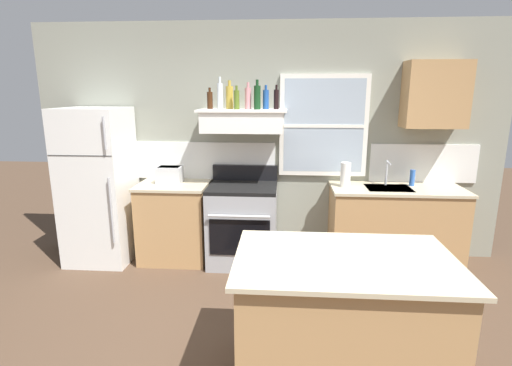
# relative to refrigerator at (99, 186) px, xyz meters

# --- Properties ---
(back_wall) EXTENTS (5.40, 0.11, 2.70)m
(back_wall) POSITION_rel_refrigerator_xyz_m (1.93, 0.39, 0.47)
(back_wall) COLOR gray
(back_wall) RESTS_ON ground_plane
(refrigerator) EXTENTS (0.70, 0.72, 1.76)m
(refrigerator) POSITION_rel_refrigerator_xyz_m (0.00, 0.00, 0.00)
(refrigerator) COLOR white
(refrigerator) RESTS_ON ground_plane
(counter_left_of_stove) EXTENTS (0.79, 0.63, 0.91)m
(counter_left_of_stove) POSITION_rel_refrigerator_xyz_m (0.85, 0.06, -0.42)
(counter_left_of_stove) COLOR tan
(counter_left_of_stove) RESTS_ON ground_plane
(toaster) EXTENTS (0.30, 0.20, 0.19)m
(toaster) POSITION_rel_refrigerator_xyz_m (0.80, 0.10, 0.13)
(toaster) COLOR silver
(toaster) RESTS_ON counter_left_of_stove
(stove_range) EXTENTS (0.76, 0.69, 1.09)m
(stove_range) POSITION_rel_refrigerator_xyz_m (1.65, 0.02, -0.42)
(stove_range) COLOR #9EA0A5
(stove_range) RESTS_ON ground_plane
(range_hood_shelf) EXTENTS (0.96, 0.52, 0.24)m
(range_hood_shelf) POSITION_rel_refrigerator_xyz_m (1.65, 0.12, 0.74)
(range_hood_shelf) COLOR white
(bottle_brown_stout) EXTENTS (0.06, 0.06, 0.23)m
(bottle_brown_stout) POSITION_rel_refrigerator_xyz_m (1.28, 0.15, 0.96)
(bottle_brown_stout) COLOR #381E0F
(bottle_brown_stout) RESTS_ON range_hood_shelf
(bottle_clear_tall) EXTENTS (0.06, 0.06, 0.34)m
(bottle_clear_tall) POSITION_rel_refrigerator_xyz_m (1.40, 0.13, 1.01)
(bottle_clear_tall) COLOR silver
(bottle_clear_tall) RESTS_ON range_hood_shelf
(bottle_champagne_gold_foil) EXTENTS (0.08, 0.08, 0.31)m
(bottle_champagne_gold_foil) POSITION_rel_refrigerator_xyz_m (1.50, 0.17, 0.99)
(bottle_champagne_gold_foil) COLOR #B29333
(bottle_champagne_gold_foil) RESTS_ON range_hood_shelf
(bottle_olive_oil_square) EXTENTS (0.06, 0.06, 0.25)m
(bottle_olive_oil_square) POSITION_rel_refrigerator_xyz_m (1.59, 0.07, 0.97)
(bottle_olive_oil_square) COLOR #4C601E
(bottle_olive_oil_square) RESTS_ON range_hood_shelf
(bottle_rose_pink) EXTENTS (0.07, 0.07, 0.28)m
(bottle_rose_pink) POSITION_rel_refrigerator_xyz_m (1.71, 0.12, 0.98)
(bottle_rose_pink) COLOR #C67F84
(bottle_rose_pink) RESTS_ON range_hood_shelf
(bottle_dark_green_wine) EXTENTS (0.07, 0.07, 0.31)m
(bottle_dark_green_wine) POSITION_rel_refrigerator_xyz_m (1.81, 0.07, 1.00)
(bottle_dark_green_wine) COLOR #143819
(bottle_dark_green_wine) RESTS_ON range_hood_shelf
(bottle_blue_liqueur) EXTENTS (0.07, 0.07, 0.26)m
(bottle_blue_liqueur) POSITION_rel_refrigerator_xyz_m (1.90, 0.13, 0.97)
(bottle_blue_liqueur) COLOR #1E478C
(bottle_blue_liqueur) RESTS_ON range_hood_shelf
(bottle_balsamic_dark) EXTENTS (0.06, 0.06, 0.26)m
(bottle_balsamic_dark) POSITION_rel_refrigerator_xyz_m (2.01, 0.13, 0.97)
(bottle_balsamic_dark) COLOR black
(bottle_balsamic_dark) RESTS_ON range_hood_shelf
(counter_right_with_sink) EXTENTS (1.43, 0.63, 0.91)m
(counter_right_with_sink) POSITION_rel_refrigerator_xyz_m (3.35, 0.06, -0.42)
(counter_right_with_sink) COLOR tan
(counter_right_with_sink) RESTS_ON ground_plane
(sink_faucet) EXTENTS (0.03, 0.17, 0.28)m
(sink_faucet) POSITION_rel_refrigerator_xyz_m (3.25, 0.16, 0.20)
(sink_faucet) COLOR silver
(sink_faucet) RESTS_ON counter_right_with_sink
(paper_towel_roll) EXTENTS (0.11, 0.11, 0.27)m
(paper_towel_roll) POSITION_rel_refrigerator_xyz_m (2.78, 0.06, 0.16)
(paper_towel_roll) COLOR white
(paper_towel_roll) RESTS_ON counter_right_with_sink
(dish_soap_bottle) EXTENTS (0.06, 0.06, 0.18)m
(dish_soap_bottle) POSITION_rel_refrigerator_xyz_m (3.53, 0.16, 0.12)
(dish_soap_bottle) COLOR blue
(dish_soap_bottle) RESTS_ON counter_right_with_sink
(kitchen_island) EXTENTS (1.40, 0.90, 0.91)m
(kitchen_island) POSITION_rel_refrigerator_xyz_m (2.51, -1.85, -0.42)
(kitchen_island) COLOR tan
(kitchen_island) RESTS_ON ground_plane
(upper_cabinet_right) EXTENTS (0.64, 0.32, 0.70)m
(upper_cabinet_right) POSITION_rel_refrigerator_xyz_m (3.70, 0.20, 1.02)
(upper_cabinet_right) COLOR tan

